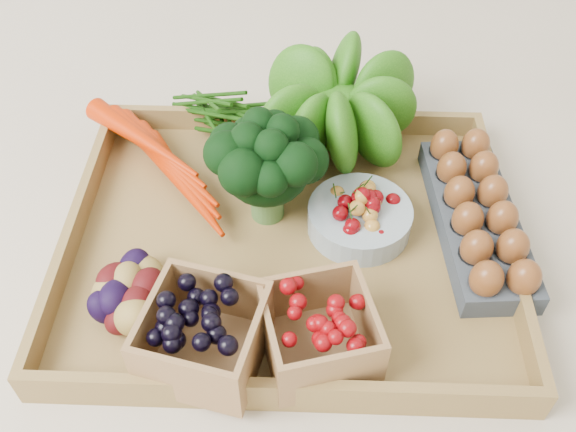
{
  "coord_description": "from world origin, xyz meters",
  "views": [
    {
      "loc": [
        0.02,
        -0.53,
        0.63
      ],
      "look_at": [
        0.0,
        0.0,
        0.06
      ],
      "focal_mm": 40.0,
      "sensor_mm": 36.0,
      "label": 1
    }
  ],
  "objects_px": {
    "tray": "(288,244)",
    "cherry_bowl": "(359,218)",
    "broccoli": "(267,183)",
    "egg_carton": "(476,220)"
  },
  "relations": [
    {
      "from": "tray",
      "to": "cherry_bowl",
      "type": "distance_m",
      "value": 0.1
    },
    {
      "from": "broccoli",
      "to": "cherry_bowl",
      "type": "relative_size",
      "value": 1.08
    },
    {
      "from": "broccoli",
      "to": "cherry_bowl",
      "type": "distance_m",
      "value": 0.13
    },
    {
      "from": "tray",
      "to": "egg_carton",
      "type": "relative_size",
      "value": 2.02
    },
    {
      "from": "tray",
      "to": "cherry_bowl",
      "type": "height_order",
      "value": "cherry_bowl"
    },
    {
      "from": "broccoli",
      "to": "cherry_bowl",
      "type": "xyz_separation_m",
      "value": [
        0.12,
        -0.02,
        -0.04
      ]
    },
    {
      "from": "tray",
      "to": "broccoli",
      "type": "xyz_separation_m",
      "value": [
        -0.03,
        0.05,
        0.06
      ]
    },
    {
      "from": "broccoli",
      "to": "egg_carton",
      "type": "xyz_separation_m",
      "value": [
        0.27,
        -0.02,
        -0.04
      ]
    },
    {
      "from": "broccoli",
      "to": "cherry_bowl",
      "type": "height_order",
      "value": "broccoli"
    },
    {
      "from": "tray",
      "to": "egg_carton",
      "type": "xyz_separation_m",
      "value": [
        0.24,
        0.03,
        0.02
      ]
    }
  ]
}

